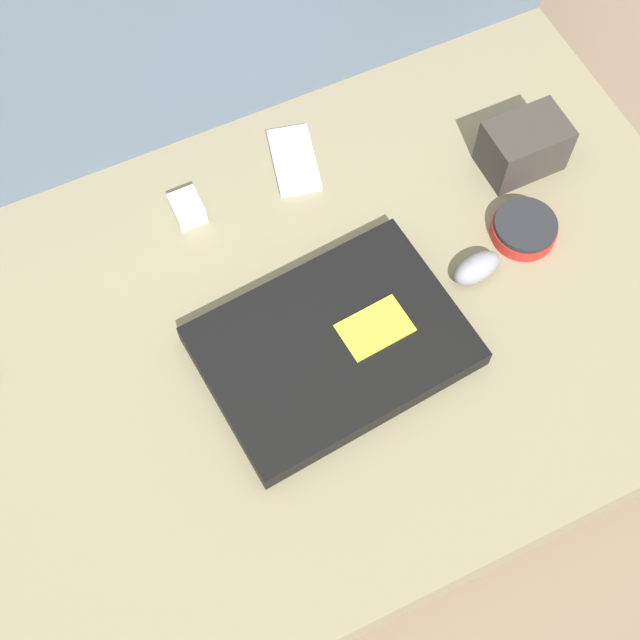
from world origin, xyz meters
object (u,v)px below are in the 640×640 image
at_px(computer_mouse, 477,268).
at_px(speaker_puck, 524,229).
at_px(laptop, 332,347).
at_px(camera_pouch, 524,146).
at_px(phone_black, 294,160).
at_px(charger_brick, 187,208).

distance_m(computer_mouse, speaker_puck, 0.10).
xyz_separation_m(laptop, camera_pouch, (0.38, 0.15, 0.02)).
bearing_deg(phone_black, laptop, -91.76).
bearing_deg(computer_mouse, charger_brick, 132.68).
height_order(speaker_puck, charger_brick, charger_brick).
distance_m(phone_black, charger_brick, 0.17).
height_order(camera_pouch, charger_brick, camera_pouch).
distance_m(laptop, computer_mouse, 0.23).
relative_size(computer_mouse, charger_brick, 1.55).
relative_size(speaker_puck, charger_brick, 1.86).
relative_size(computer_mouse, phone_black, 0.61).
relative_size(speaker_puck, camera_pouch, 0.81).
relative_size(speaker_puck, phone_black, 0.73).
height_order(computer_mouse, camera_pouch, camera_pouch).
bearing_deg(phone_black, charger_brick, -160.70).
relative_size(laptop, phone_black, 2.81).
bearing_deg(speaker_puck, laptop, -171.48).
xyz_separation_m(speaker_puck, phone_black, (-0.24, 0.25, -0.01)).
height_order(laptop, phone_black, laptop).
bearing_deg(speaker_puck, computer_mouse, -163.10).
distance_m(computer_mouse, phone_black, 0.31).
height_order(speaker_puck, phone_black, speaker_puck).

